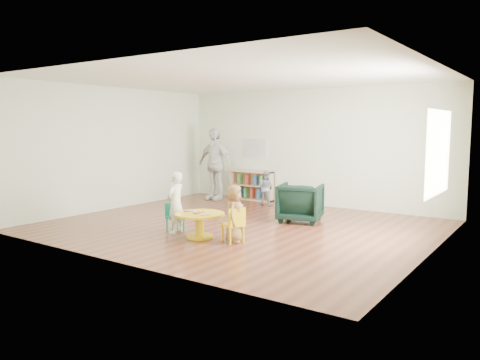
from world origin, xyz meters
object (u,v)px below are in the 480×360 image
Objects in this scene: kid_chair_right at (234,224)px; armchair at (300,203)px; toddler at (266,188)px; adult_caretaker at (215,164)px; bookshelf at (252,186)px; child_left at (176,203)px; child_right at (234,214)px; kid_chair_left at (174,216)px; activity_table at (200,221)px.

kid_chair_right is 2.15m from armchair.
armchair is 1.00× the size of toddler.
armchair is 2.04m from toddler.
bookshelf is at bearing 39.85° from adult_caretaker.
child_right is at bearing 85.70° from child_left.
kid_chair_right is 0.69× the size of armchair.
adult_caretaker is (-0.78, -0.56, 0.57)m from bookshelf.
toddler reaches higher than bookshelf.
toddler is at bearing -159.85° from kid_chair_left.
kid_chair_right reaches higher than activity_table.
kid_chair_right is 0.69× the size of toddler.
kid_chair_right is 0.49× the size of bookshelf.
child_left is at bearing 43.23° from armchair.
toddler is 1.65m from adult_caretaker.
kid_chair_left is (-0.70, 0.11, -0.01)m from activity_table.
armchair is 3.46m from adult_caretaker.
kid_chair_right is (1.38, -0.05, 0.03)m from kid_chair_left.
kid_chair_left is 0.62× the size of toddler.
toddler reaches higher than armchair.
toddler reaches higher than kid_chair_left.
bookshelf is 1.12m from adult_caretaker.
child_right is 4.60m from adult_caretaker.
bookshelf is at bearing -39.24° from toddler.
activity_table is 0.71m from kid_chair_left.
bookshelf reaches higher than kid_chair_left.
armchair is at bearing -17.62° from adult_caretaker.
kid_chair_left is at bearing 112.39° from kid_chair_right.
kid_chair_left is 0.62× the size of armchair.
adult_caretaker is (-1.69, 3.38, 0.65)m from kid_chair_left.
kid_chair_left is at bearing -59.02° from adult_caretaker.
kid_chair_left is 1.38m from kid_chair_right.
activity_table is 1.46× the size of kid_chair_right.
adult_caretaker is at bearing 66.28° from kid_chair_right.
activity_table is 0.63m from child_left.
child_left reaches higher than kid_chair_left.
kid_chair_left is 0.90× the size of kid_chair_right.
armchair is (0.78, 2.21, 0.09)m from activity_table.
child_left is 3.46m from toddler.
kid_chair_right is 0.16m from child_right.
armchair is 2.13m from child_right.
kid_chair_right is at bearing 5.25° from activity_table.
child_right is at bearing 106.92° from kid_chair_left.
toddler reaches higher than kid_chair_right.
adult_caretaker is at bearing -36.84° from armchair.
toddler is at bearing 3.94° from adult_caretaker.
bookshelf is (-1.60, 4.05, 0.07)m from activity_table.
child_right reaches higher than bookshelf.
child_left reaches higher than bookshelf.
kid_chair_right reaches higher than kid_chair_left.
activity_table is 0.77× the size of child_left.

